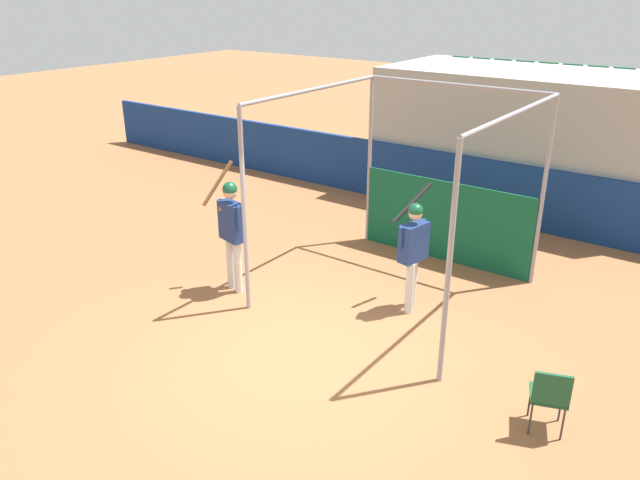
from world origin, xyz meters
name	(u,v)px	position (x,y,z in m)	size (l,w,h in m)	color
ground_plane	(300,354)	(0.00, 0.00, 0.00)	(60.00, 60.00, 0.00)	#935B38
outfield_wall	(488,190)	(0.00, 6.51, 0.66)	(24.00, 0.12, 1.32)	navy
bleacher_section	(520,137)	(0.00, 8.17, 1.49)	(5.95, 3.20, 3.00)	#9E9E99
batting_cage	(431,198)	(0.17, 3.42, 1.35)	(3.34, 3.56, 3.18)	gray
player_batter	(413,246)	(0.58, 2.05, 1.05)	(0.55, 0.96, 1.88)	silver
player_waiting	(232,225)	(-2.08, 0.92, 1.14)	(0.81, 0.47, 2.11)	silver
folding_chair	(550,394)	(3.22, 0.36, 0.52)	(0.51, 0.51, 0.84)	#194C2D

